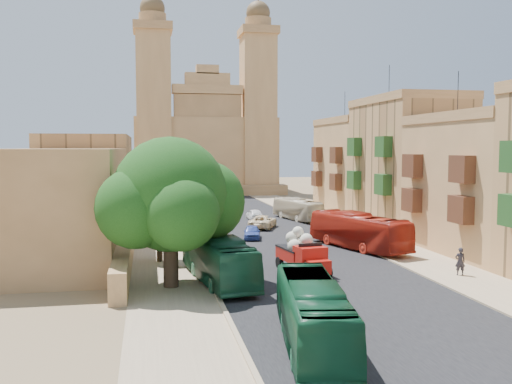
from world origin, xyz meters
name	(u,v)px	position (x,y,z in m)	size (l,w,h in m)	color
ground	(341,296)	(0.00, 0.00, 0.00)	(260.00, 260.00, 0.00)	brown
road_surface	(249,226)	(0.00, 30.00, 0.01)	(14.00, 140.00, 0.01)	black
sidewalk_east	(332,224)	(9.50, 30.00, 0.01)	(5.00, 140.00, 0.01)	tan
sidewalk_west	(161,228)	(-9.50, 30.00, 0.01)	(5.00, 140.00, 0.01)	tan
kerb_east	(311,224)	(7.00, 30.00, 0.06)	(0.25, 140.00, 0.12)	tan
kerb_west	(185,227)	(-7.00, 30.00, 0.06)	(0.25, 140.00, 0.12)	tan
townhouse_b	(485,183)	(15.95, 11.00, 5.66)	(9.00, 14.00, 14.90)	#B0814F
townhouse_c	(407,163)	(15.95, 25.00, 6.91)	(9.00, 14.00, 17.40)	tan
townhouse_d	(358,166)	(15.95, 39.00, 6.16)	(9.00, 14.00, 15.90)	#B0814F
west_wall	(129,235)	(-12.50, 20.00, 0.90)	(1.00, 40.00, 1.80)	#B0814F
west_building_low	(58,200)	(-18.00, 18.00, 4.20)	(10.00, 28.00, 8.40)	#9C7044
west_building_mid	(89,175)	(-18.00, 44.00, 5.00)	(10.00, 22.00, 10.00)	tan
church	(204,142)	(0.00, 78.61, 9.52)	(28.00, 22.50, 36.30)	#B0814F
ficus_tree	(172,199)	(-9.42, 4.01, 5.41)	(9.15, 8.42, 9.15)	#38281C
street_tree_a	(159,217)	(-10.00, 12.00, 3.34)	(3.25, 3.25, 5.00)	#38281C
street_tree_b	(157,205)	(-10.00, 24.00, 3.06)	(2.97, 2.97, 4.57)	#38281C
street_tree_c	(155,194)	(-10.00, 36.00, 3.12)	(3.03, 3.03, 4.66)	#38281C
street_tree_d	(154,186)	(-10.00, 48.00, 3.27)	(3.18, 3.18, 4.88)	#38281C
red_truck	(303,253)	(-0.56, 6.24, 1.35)	(2.84, 5.50, 3.07)	#B9160E
olive_pickup	(331,228)	(6.24, 20.71, 0.85)	(2.96, 4.55, 1.73)	#344C1C
bus_green_south	(313,314)	(-4.00, -7.68, 1.41)	(2.37, 10.15, 2.83)	#134D2E
bus_green_north	(218,258)	(-6.50, 4.84, 1.48)	(2.48, 10.61, 2.95)	#194E32
bus_red_east	(358,231)	(6.50, 14.26, 1.51)	(2.54, 10.83, 3.02)	#A62113
bus_cream_east	(297,209)	(6.50, 33.97, 1.26)	(2.12, 9.07, 2.53)	beige
car_blue_a	(252,232)	(-1.31, 21.17, 0.63)	(1.49, 3.71, 1.27)	#3952AA
car_white_a	(209,218)	(-4.10, 32.26, 0.66)	(1.41, 4.03, 1.33)	silver
car_cream	(263,222)	(1.09, 27.89, 0.69)	(2.30, 4.98, 1.38)	beige
car_dkblue	(203,204)	(-3.13, 48.87, 0.55)	(1.55, 3.81, 1.11)	navy
car_white_b	(254,214)	(1.53, 34.98, 0.65)	(1.53, 3.81, 1.30)	white
car_blue_b	(207,201)	(-2.23, 52.37, 0.69)	(1.46, 4.17, 1.38)	#3E88BB
pedestrian_a	(460,261)	(9.53, 3.56, 0.93)	(0.68, 0.45, 1.86)	#26232B
pedestrian_c	(366,231)	(8.87, 18.59, 0.85)	(0.99, 0.41, 1.70)	#393840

